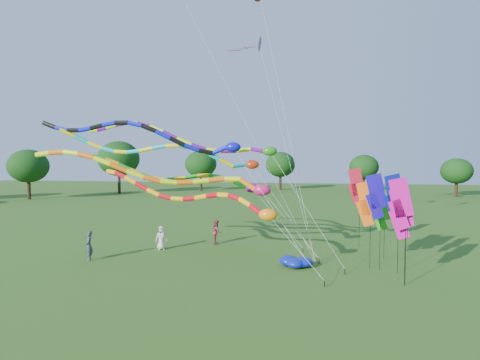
% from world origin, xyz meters
% --- Properties ---
extents(ground, '(160.00, 160.00, 0.00)m').
position_xyz_m(ground, '(0.00, 0.00, 0.00)').
color(ground, '#295717').
rests_on(ground, ground).
extents(tree_ring, '(117.43, 124.46, 9.53)m').
position_xyz_m(tree_ring, '(6.21, 2.15, 5.47)').
color(tree_ring, '#382314').
rests_on(tree_ring, ground).
extents(tube_kite_red, '(12.69, 4.09, 5.84)m').
position_xyz_m(tube_kite_red, '(-3.45, 2.90, 3.80)').
color(tube_kite_red, black).
rests_on(tube_kite_red, ground).
extents(tube_kite_orange, '(16.33, 1.95, 7.11)m').
position_xyz_m(tube_kite_orange, '(-5.47, 4.13, 4.96)').
color(tube_kite_orange, black).
rests_on(tube_kite_orange, ground).
extents(tube_kite_purple, '(15.59, 3.05, 8.82)m').
position_xyz_m(tube_kite_purple, '(-4.59, 4.19, 7.04)').
color(tube_kite_purple, black).
rests_on(tube_kite_purple, ground).
extents(tube_kite_blue, '(14.61, 1.76, 8.59)m').
position_xyz_m(tube_kite_blue, '(-5.87, 2.66, 7.11)').
color(tube_kite_blue, black).
rests_on(tube_kite_blue, ground).
extents(tube_kite_cyan, '(14.00, 2.78, 8.13)m').
position_xyz_m(tube_kite_cyan, '(-5.01, 3.36, 6.23)').
color(tube_kite_cyan, black).
rests_on(tube_kite_cyan, ground).
extents(tube_kite_green, '(14.26, 1.26, 6.88)m').
position_xyz_m(tube_kite_green, '(-5.53, 6.77, 4.77)').
color(tube_kite_green, black).
rests_on(tube_kite_green, ground).
extents(delta_kite_high_c, '(6.28, 7.86, 16.29)m').
position_xyz_m(delta_kite_high_c, '(-1.52, 11.29, 14.27)').
color(delta_kite_high_c, black).
rests_on(delta_kite_high_c, ground).
extents(banner_pole_orange, '(1.14, 0.37, 4.76)m').
position_xyz_m(banner_pole_orange, '(5.20, 4.28, 3.50)').
color(banner_pole_orange, black).
rests_on(banner_pole_orange, ground).
extents(banner_pole_blue_b, '(1.14, 0.38, 5.22)m').
position_xyz_m(banner_pole_blue_b, '(6.46, 3.34, 3.95)').
color(banner_pole_blue_b, black).
rests_on(banner_pole_blue_b, ground).
extents(banner_pole_green, '(1.13, 0.44, 4.16)m').
position_xyz_m(banner_pole_green, '(6.35, 6.55, 2.91)').
color(banner_pole_green, black).
rests_on(banner_pole_green, ground).
extents(banner_pole_red, '(1.16, 0.20, 5.37)m').
position_xyz_m(banner_pole_red, '(5.28, 9.41, 4.10)').
color(banner_pole_red, black).
rests_on(banner_pole_red, ground).
extents(banner_pole_magenta_a, '(1.16, 0.13, 5.12)m').
position_xyz_m(banner_pole_magenta_a, '(6.30, 1.28, 3.85)').
color(banner_pole_magenta_a, black).
rests_on(banner_pole_magenta_a, ground).
extents(banner_pole_magenta_b, '(1.15, 0.36, 4.63)m').
position_xyz_m(banner_pole_magenta_b, '(6.40, 1.58, 3.37)').
color(banner_pole_magenta_b, black).
rests_on(banner_pole_magenta_b, ground).
extents(banner_pole_blue_a, '(1.16, 0.09, 5.20)m').
position_xyz_m(banner_pole_blue_a, '(5.66, 4.01, 3.93)').
color(banner_pole_blue_a, black).
rests_on(banner_pole_blue_a, ground).
extents(blue_nylon_heap, '(1.94, 1.22, 0.55)m').
position_xyz_m(blue_nylon_heap, '(1.64, 3.90, 0.24)').
color(blue_nylon_heap, '#0B1E9B').
rests_on(blue_nylon_heap, ground).
extents(person_a, '(0.89, 0.75, 1.54)m').
position_xyz_m(person_a, '(-7.36, 6.67, 0.77)').
color(person_a, silver).
rests_on(person_a, ground).
extents(person_b, '(0.65, 0.75, 1.73)m').
position_xyz_m(person_b, '(-10.54, 3.27, 0.87)').
color(person_b, '#3A3E51').
rests_on(person_b, ground).
extents(person_c, '(0.82, 0.94, 1.67)m').
position_xyz_m(person_c, '(-4.19, 9.04, 0.83)').
color(person_c, '#8F343D').
rests_on(person_c, ground).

